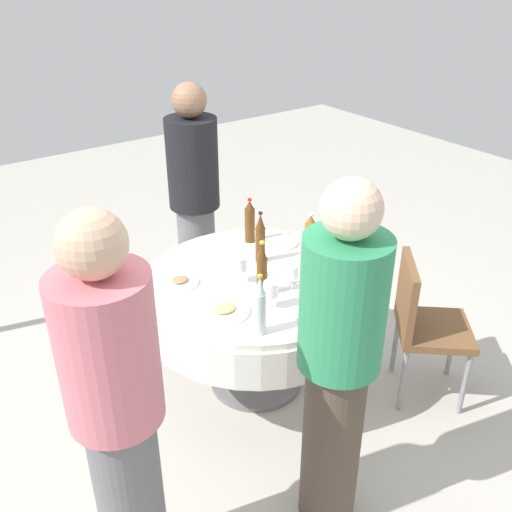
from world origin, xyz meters
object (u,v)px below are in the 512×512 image
wine_glass_left (292,273)px  bottle_brown_outer (260,239)px  wine_glass_inner (271,290)px  bottle_brown_inner (262,270)px  bottle_brown_west (250,222)px  person_near (338,362)px  wine_glass_west (240,264)px  chair_left (422,319)px  plate_rear (285,271)px  bottle_clear_left (260,307)px  person_right (118,415)px  plate_south (281,242)px  bottle_amber_right (349,253)px  person_outer (194,199)px  plate_far (180,282)px  plate_mid (225,310)px  bottle_amber_near (310,235)px  dining_table (256,300)px

wine_glass_left → bottle_brown_outer: bearing=81.2°
wine_glass_inner → bottle_brown_inner: bearing=72.8°
bottle_brown_west → person_near: bearing=-110.6°
wine_glass_inner → wine_glass_west: (0.02, 0.30, 0.01)m
wine_glass_inner → chair_left: (0.82, -0.32, -0.33)m
wine_glass_inner → plate_rear: (0.28, 0.23, -0.10)m
bottle_clear_left → person_right: person_right is taller
plate_south → plate_rear: size_ratio=0.80×
bottle_clear_left → bottle_amber_right: bearing=13.7°
plate_south → person_outer: (-0.21, 0.69, 0.11)m
wine_glass_inner → plate_far: wine_glass_inner is taller
plate_south → wine_glass_left: bearing=-122.2°
wine_glass_inner → wine_glass_west: size_ratio=0.98×
plate_rear → wine_glass_west: bearing=166.5°
wine_glass_inner → wine_glass_left: bearing=18.7°
bottle_brown_west → plate_mid: size_ratio=1.13×
bottle_amber_near → person_outer: 0.92m
dining_table → plate_south: bearing=33.3°
bottle_brown_inner → plate_rear: bottle_brown_inner is taller
bottle_brown_outer → plate_rear: (0.03, -0.19, -0.14)m
bottle_brown_inner → plate_mid: size_ratio=1.24×
dining_table → bottle_brown_west: (0.23, 0.38, 0.29)m
plate_south → person_outer: size_ratio=0.13×
person_near → wine_glass_west: bearing=-84.1°
bottle_brown_inner → bottle_clear_left: (-0.21, -0.27, 0.00)m
dining_table → person_outer: person_outer is taller
bottle_brown_west → person_outer: person_outer is taller
bottle_amber_right → bottle_brown_inner: bottle_brown_inner is taller
dining_table → wine_glass_inner: (-0.12, -0.29, 0.26)m
wine_glass_left → bottle_amber_near: bearing=37.2°
bottle_amber_near → bottle_brown_west: bearing=120.5°
dining_table → bottle_amber_near: (0.43, 0.05, 0.27)m
bottle_amber_near → plate_mid: bearing=-163.0°
bottle_amber_right → wine_glass_left: 0.39m
plate_rear → chair_left: chair_left is taller
bottle_brown_west → wine_glass_left: bearing=-104.3°
bottle_amber_right → person_near: size_ratio=0.15×
wine_glass_west → person_near: 0.96m
plate_south → person_near: size_ratio=0.12×
person_near → bottle_brown_outer: bearing=-94.4°
plate_south → bottle_brown_outer: bearing=-156.7°
bottle_amber_near → plate_mid: bottle_amber_near is taller
plate_rear → bottle_brown_outer: bearing=99.5°
bottle_brown_inner → plate_far: bearing=130.7°
bottle_amber_right → person_near: 1.00m
wine_glass_inner → plate_rear: 0.38m
bottle_brown_west → person_outer: bearing=97.4°
plate_far → wine_glass_inner: bearing=-61.5°
chair_left → wine_glass_inner: bearing=-70.6°
bottle_brown_outer → wine_glass_inner: (-0.25, -0.43, -0.04)m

